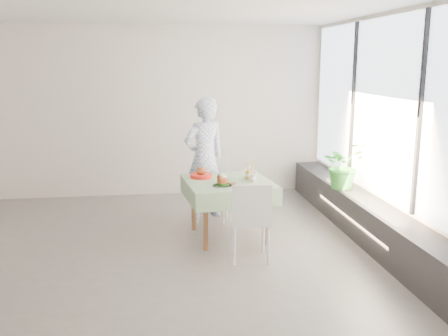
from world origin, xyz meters
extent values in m
plane|color=#615F5C|center=(0.00, 0.00, 0.00)|extent=(6.00, 6.00, 0.00)
plane|color=white|center=(0.00, 0.00, 2.80)|extent=(6.00, 6.00, 0.00)
cube|color=silver|center=(0.00, 2.50, 1.40)|extent=(6.00, 0.02, 2.80)
cube|color=silver|center=(0.00, -2.50, 1.40)|extent=(6.00, 0.02, 2.80)
cube|color=silver|center=(3.00, 0.00, 1.40)|extent=(0.02, 5.00, 2.80)
cube|color=#D1E0F9|center=(2.97, 0.00, 1.65)|extent=(0.01, 4.80, 2.18)
cube|color=black|center=(2.80, 0.00, 0.25)|extent=(0.40, 4.80, 0.50)
cube|color=brown|center=(1.07, 0.20, 0.71)|extent=(0.99, 0.99, 0.04)
cube|color=silver|center=(1.07, 0.20, 0.74)|extent=(1.15, 1.15, 0.01)
cube|color=white|center=(0.95, 0.92, 0.44)|extent=(0.51, 0.51, 0.04)
cube|color=white|center=(1.00, 1.10, 0.67)|extent=(0.41, 0.15, 0.41)
cube|color=white|center=(1.20, -0.56, 0.46)|extent=(0.47, 0.47, 0.04)
cube|color=white|center=(1.18, -0.75, 0.70)|extent=(0.43, 0.08, 0.43)
imported|color=#85A2D5|center=(0.86, 1.09, 0.87)|extent=(0.74, 0.63, 1.73)
cylinder|color=white|center=(0.99, -0.07, 0.75)|extent=(0.30, 0.30, 0.02)
cylinder|color=#124B14|center=(0.96, -0.07, 0.77)|extent=(0.17, 0.17, 0.02)
ellipsoid|color=#964E24|center=(0.96, -0.07, 0.81)|extent=(0.14, 0.13, 0.11)
ellipsoid|color=white|center=(0.96, -0.07, 0.86)|extent=(0.10, 0.10, 0.07)
cylinder|color=#9F200F|center=(1.09, -0.08, 0.77)|extent=(0.05, 0.05, 0.03)
cylinder|color=white|center=(1.34, 0.26, 0.81)|extent=(0.10, 0.10, 0.14)
cylinder|color=orange|center=(1.34, 0.26, 0.80)|extent=(0.09, 0.09, 0.10)
cylinder|color=white|center=(1.34, 0.26, 0.89)|extent=(0.11, 0.11, 0.01)
cylinder|color=yellow|center=(1.35, 0.26, 0.94)|extent=(0.01, 0.04, 0.20)
cylinder|color=white|center=(1.36, 0.11, 0.80)|extent=(0.08, 0.08, 0.12)
cylinder|color=beige|center=(1.36, 0.11, 0.79)|extent=(0.07, 0.07, 0.09)
cylinder|color=white|center=(1.36, 0.11, 0.86)|extent=(0.09, 0.09, 0.01)
cylinder|color=yellow|center=(1.37, 0.11, 0.91)|extent=(0.01, 0.03, 0.16)
cylinder|color=red|center=(0.75, 0.43, 0.76)|extent=(0.29, 0.29, 0.05)
cylinder|color=white|center=(0.75, 0.43, 0.78)|extent=(0.25, 0.25, 0.02)
ellipsoid|color=#964E24|center=(0.75, 0.43, 0.83)|extent=(0.13, 0.12, 0.11)
imported|color=#267428|center=(2.72, 0.55, 0.82)|extent=(0.73, 0.68, 0.65)
camera|label=1|loc=(0.15, -5.82, 2.20)|focal=40.00mm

